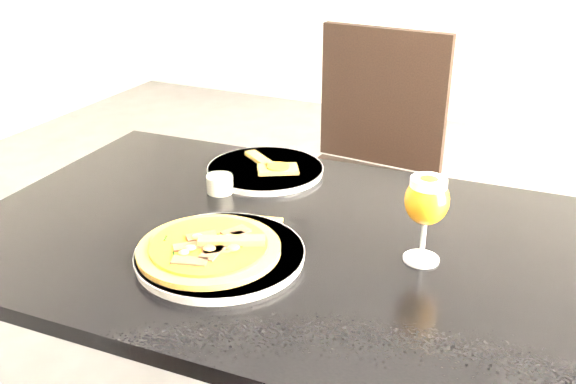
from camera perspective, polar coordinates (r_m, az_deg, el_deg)
The scene contains 9 objects.
dining_table at distance 1.31m, azimuth -1.45°, elevation -6.99°, with size 1.23×0.85×0.75m.
chair_far at distance 2.09m, azimuth 6.72°, elevation 1.81°, with size 0.48×0.48×0.98m.
plate_main at distance 1.17m, azimuth -6.06°, elevation -5.54°, with size 0.30×0.30×0.02m, color white.
pizza at distance 1.16m, azimuth -6.98°, elevation -4.91°, with size 0.26×0.26×0.03m.
plate_second at distance 1.52m, azimuth -2.03°, elevation 1.97°, with size 0.27×0.27×0.01m, color white.
crust_scraps at distance 1.52m, azimuth -1.44°, elevation 2.37°, with size 0.17×0.13×0.01m.
loose_crust at distance 1.29m, azimuth -2.95°, elevation -2.51°, with size 0.11×0.03×0.01m, color #905D22.
sauce_cup at distance 1.43m, azimuth -6.08°, elevation 0.79°, with size 0.06×0.06×0.04m.
beer_glass at distance 1.13m, azimuth 12.24°, elevation -0.78°, with size 0.08×0.08×0.16m.
Camera 1 is at (0.65, -1.14, 1.35)m, focal length 40.00 mm.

